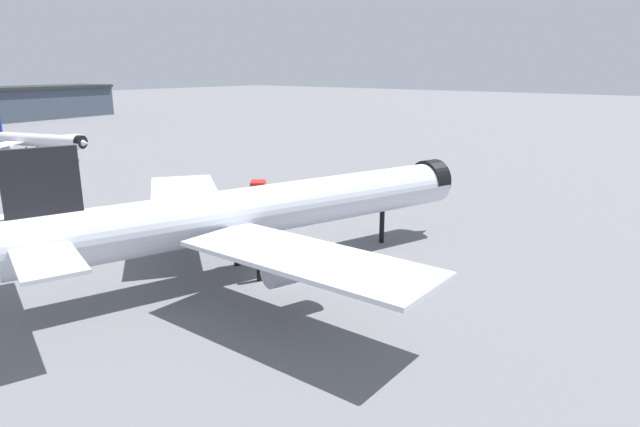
{
  "coord_description": "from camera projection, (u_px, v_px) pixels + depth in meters",
  "views": [
    {
      "loc": [
        -40.22,
        -37.41,
        21.86
      ],
      "look_at": [
        8.1,
        0.91,
        5.28
      ],
      "focal_mm": 30.72,
      "sensor_mm": 36.0,
      "label": 1
    }
  ],
  "objects": [
    {
      "name": "ground",
      "position": [
        280.0,
        278.0,
        58.56
      ],
      "size": [
        900.0,
        900.0,
        0.0
      ],
      "primitive_type": "plane",
      "color": "slate"
    },
    {
      "name": "airliner_near_gate",
      "position": [
        264.0,
        210.0,
        59.46
      ],
      "size": [
        56.86,
        50.75,
        15.3
      ],
      "rotation": [
        0.0,
        0.0,
        -0.3
      ],
      "color": "silver",
      "rests_on": "ground"
    },
    {
      "name": "traffic_cone_wingtip",
      "position": [
        297.0,
        196.0,
        94.02
      ],
      "size": [
        0.58,
        0.58,
        0.72
      ],
      "primitive_type": "cone",
      "color": "#F2600C",
      "rests_on": "ground"
    },
    {
      "name": "baggage_cart_trailing",
      "position": [
        101.0,
        213.0,
        80.6
      ],
      "size": [
        2.86,
        2.71,
        1.82
      ],
      "rotation": [
        0.0,
        0.0,
        5.75
      ],
      "color": "black",
      "rests_on": "ground"
    },
    {
      "name": "airliner_far_taxiway",
      "position": [
        35.0,
        140.0,
        136.61
      ],
      "size": [
        29.98,
        33.6,
        9.24
      ],
      "rotation": [
        0.0,
        0.0,
        5.01
      ],
      "color": "white",
      "rests_on": "ground"
    },
    {
      "name": "service_truck_front",
      "position": [
        258.0,
        188.0,
        94.36
      ],
      "size": [
        5.7,
        5.28,
        3.0
      ],
      "rotation": [
        0.0,
        0.0,
        0.69
      ],
      "color": "black",
      "rests_on": "ground"
    }
  ]
}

